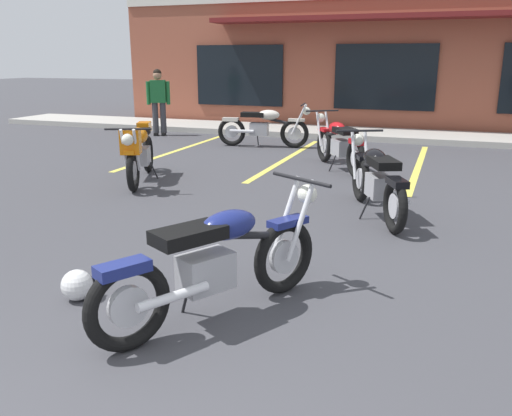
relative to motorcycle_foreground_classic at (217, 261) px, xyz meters
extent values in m
plane|color=#3D3D42|center=(-0.19, 1.70, -0.46)|extent=(80.00, 80.00, 0.00)
cube|color=#A8A59E|center=(-0.19, 10.31, -0.39)|extent=(22.00, 1.80, 0.14)
cube|color=brown|center=(-0.19, 14.46, 1.40)|extent=(15.48, 6.24, 3.72)
cube|color=black|center=(-4.31, 11.31, 0.99)|extent=(2.64, 0.06, 1.70)
cube|color=black|center=(-0.19, 11.31, 0.99)|extent=(2.64, 0.06, 1.70)
cube|color=maroon|center=(-0.19, 10.90, 2.46)|extent=(9.29, 0.90, 0.12)
cube|color=#DBCC4C|center=(-3.97, 6.71, -0.46)|extent=(0.12, 4.80, 0.01)
cube|color=#DBCC4C|center=(-1.45, 6.71, -0.46)|extent=(0.12, 4.80, 0.01)
cube|color=#DBCC4C|center=(1.07, 6.71, -0.46)|extent=(0.12, 4.80, 0.01)
torus|color=black|center=(-0.37, -0.64, -0.14)|extent=(0.40, 0.61, 0.64)
cylinder|color=#B7B7BC|center=(-0.37, -0.64, -0.14)|extent=(0.19, 0.28, 0.29)
torus|color=black|center=(0.34, 0.61, -0.14)|extent=(0.40, 0.61, 0.64)
cylinder|color=#B7B7BC|center=(0.34, 0.61, -0.14)|extent=(0.19, 0.28, 0.29)
cylinder|color=silver|center=(0.31, 0.74, 0.18)|extent=(0.20, 0.30, 0.66)
cylinder|color=silver|center=(0.47, 0.65, 0.18)|extent=(0.20, 0.30, 0.66)
cylinder|color=black|center=(0.43, 0.76, 0.50)|extent=(0.59, 0.35, 0.03)
sphere|color=silver|center=(0.47, 0.83, 0.36)|extent=(0.23, 0.23, 0.17)
cube|color=navy|center=(0.36, 0.64, 0.16)|extent=(0.30, 0.38, 0.06)
cube|color=#9E9EA3|center=(-0.05, -0.09, -0.06)|extent=(0.41, 0.47, 0.28)
cylinder|color=silver|center=(-0.11, -0.48, -0.10)|extent=(0.33, 0.51, 0.07)
cylinder|color=black|center=(0.05, 0.09, 0.18)|extent=(0.52, 0.85, 0.26)
ellipsoid|color=navy|center=(0.06, 0.10, 0.26)|extent=(0.46, 0.55, 0.22)
cube|color=black|center=(-0.12, -0.21, 0.26)|extent=(0.50, 0.59, 0.10)
cube|color=navy|center=(-0.38, -0.66, 0.14)|extent=(0.32, 0.39, 0.08)
cylinder|color=black|center=(-0.24, -0.06, -0.32)|extent=(0.13, 0.09, 0.29)
torus|color=black|center=(-3.10, 7.78, -0.14)|extent=(0.65, 0.19, 0.64)
cylinder|color=#B7B7BC|center=(-3.10, 7.78, -0.14)|extent=(0.29, 0.10, 0.29)
torus|color=black|center=(-1.68, 7.98, -0.14)|extent=(0.65, 0.19, 0.64)
cylinder|color=#B7B7BC|center=(-1.68, 7.98, -0.14)|extent=(0.29, 0.10, 0.29)
cylinder|color=silver|center=(-1.59, 8.08, 0.18)|extent=(0.33, 0.09, 0.66)
cylinder|color=silver|center=(-1.57, 7.90, 0.18)|extent=(0.33, 0.09, 0.66)
cylinder|color=black|center=(-1.50, 8.00, 0.50)|extent=(0.12, 0.66, 0.03)
sphere|color=silver|center=(-1.42, 8.01, 0.36)|extent=(0.19, 0.19, 0.17)
cube|color=beige|center=(-1.64, 7.98, 0.16)|extent=(0.38, 0.19, 0.06)
cube|color=#9E9EA3|center=(-2.47, 7.87, -0.06)|extent=(0.43, 0.29, 0.28)
cylinder|color=silver|center=(-2.82, 7.68, -0.10)|extent=(0.55, 0.14, 0.07)
cylinder|color=black|center=(-2.27, 7.89, 0.18)|extent=(0.94, 0.19, 0.26)
ellipsoid|color=beige|center=(-2.25, 7.90, 0.26)|extent=(0.51, 0.32, 0.22)
cube|color=black|center=(-2.61, 7.85, 0.26)|extent=(0.55, 0.35, 0.10)
cube|color=beige|center=(-3.12, 7.78, 0.14)|extent=(0.38, 0.21, 0.08)
cylinder|color=black|center=(-2.56, 8.04, -0.32)|extent=(0.04, 0.14, 0.29)
torus|color=black|center=(0.13, 5.38, -0.14)|extent=(0.44, 0.59, 0.64)
cylinder|color=#B7B7BC|center=(0.13, 5.38, -0.14)|extent=(0.21, 0.27, 0.29)
torus|color=black|center=(-0.68, 6.57, -0.14)|extent=(0.44, 0.59, 0.64)
cylinder|color=#B7B7BC|center=(-0.68, 6.57, -0.14)|extent=(0.21, 0.27, 0.29)
cylinder|color=silver|center=(-0.81, 6.61, 0.18)|extent=(0.22, 0.29, 0.66)
cylinder|color=silver|center=(-0.66, 6.71, 0.18)|extent=(0.22, 0.29, 0.66)
cylinder|color=black|center=(-0.78, 6.72, 0.50)|extent=(0.57, 0.39, 0.03)
sphere|color=silver|center=(-0.82, 6.79, 0.36)|extent=(0.24, 0.24, 0.17)
cube|color=#B70F14|center=(-0.70, 6.61, 0.16)|extent=(0.32, 0.38, 0.06)
cube|color=#9E9EA3|center=(-0.23, 5.91, -0.06)|extent=(0.42, 0.47, 0.28)
cylinder|color=silver|center=(0.09, 5.68, -0.10)|extent=(0.36, 0.50, 0.07)
cylinder|color=black|center=(-0.34, 6.07, 0.18)|extent=(0.58, 0.81, 0.26)
ellipsoid|color=#B70F14|center=(-0.35, 6.09, 0.26)|extent=(0.48, 0.54, 0.22)
cube|color=black|center=(-0.15, 5.79, 0.26)|extent=(0.52, 0.59, 0.10)
cube|color=#B70F14|center=(0.14, 5.36, 0.14)|extent=(0.33, 0.39, 0.08)
cylinder|color=black|center=(-0.34, 5.75, -0.32)|extent=(0.13, 0.10, 0.29)
torus|color=black|center=(-3.37, 4.59, -0.14)|extent=(0.34, 0.63, 0.64)
cylinder|color=#B7B7BC|center=(-3.37, 4.59, -0.14)|extent=(0.16, 0.29, 0.29)
torus|color=black|center=(-2.82, 3.25, -0.14)|extent=(0.34, 0.63, 0.64)
cylinder|color=#B7B7BC|center=(-2.82, 3.25, -0.14)|extent=(0.16, 0.29, 0.29)
cylinder|color=silver|center=(-2.70, 3.20, 0.18)|extent=(0.16, 0.32, 0.66)
cylinder|color=silver|center=(-2.86, 3.13, 0.18)|extent=(0.16, 0.32, 0.66)
cylinder|color=black|center=(-2.75, 3.09, 0.50)|extent=(0.62, 0.28, 0.03)
sphere|color=silver|center=(-2.72, 3.01, 0.36)|extent=(0.22, 0.22, 0.17)
cube|color=orange|center=(-2.80, 3.22, 0.16)|extent=(0.27, 0.39, 0.06)
cube|color=#9E9EA3|center=(-3.12, 3.99, -0.06)|extent=(0.37, 0.46, 0.28)
cylinder|color=silver|center=(-3.39, 4.28, -0.10)|extent=(0.27, 0.54, 0.07)
cylinder|color=black|center=(-3.05, 3.81, 0.18)|extent=(0.41, 0.89, 0.26)
ellipsoid|color=orange|center=(-3.03, 3.77, 0.30)|extent=(0.47, 0.59, 0.26)
cube|color=orange|center=(-2.80, 3.21, 0.30)|extent=(0.35, 0.33, 0.36)
cube|color=black|center=(-3.16, 4.09, 0.32)|extent=(0.37, 0.46, 0.10)
cube|color=orange|center=(-3.27, 4.36, 0.36)|extent=(0.31, 0.37, 0.16)
cylinder|color=black|center=(-2.98, 4.13, -0.32)|extent=(0.13, 0.07, 0.29)
torus|color=black|center=(1.05, 2.56, -0.14)|extent=(0.36, 0.62, 0.64)
cylinder|color=#B7B7BC|center=(1.05, 2.56, -0.14)|extent=(0.17, 0.29, 0.29)
torus|color=black|center=(0.46, 3.87, -0.14)|extent=(0.36, 0.62, 0.64)
cylinder|color=#B7B7BC|center=(0.46, 3.87, -0.14)|extent=(0.17, 0.29, 0.29)
cylinder|color=silver|center=(0.33, 3.92, 0.18)|extent=(0.17, 0.31, 0.66)
cylinder|color=silver|center=(0.50, 4.00, 0.18)|extent=(0.17, 0.31, 0.66)
cylinder|color=black|center=(0.38, 4.03, 0.50)|extent=(0.61, 0.30, 0.03)
sphere|color=silver|center=(0.35, 4.11, 0.36)|extent=(0.23, 0.23, 0.17)
cube|color=black|center=(0.44, 3.91, 0.16)|extent=(0.28, 0.39, 0.06)
cube|color=#9E9EA3|center=(0.79, 3.14, -0.06)|extent=(0.38, 0.46, 0.28)
cylinder|color=silver|center=(1.07, 2.86, -0.10)|extent=(0.29, 0.53, 0.07)
cylinder|color=black|center=(0.71, 3.32, 0.18)|extent=(0.45, 0.88, 0.26)
ellipsoid|color=black|center=(0.70, 3.34, 0.26)|extent=(0.44, 0.54, 0.22)
cube|color=black|center=(0.85, 3.02, 0.26)|extent=(0.47, 0.59, 0.10)
cube|color=black|center=(1.06, 2.54, 0.14)|extent=(0.30, 0.39, 0.08)
cylinder|color=black|center=(0.65, 3.00, -0.32)|extent=(0.13, 0.08, 0.29)
cube|color=black|center=(-5.40, 8.73, -0.42)|extent=(0.19, 0.26, 0.08)
cube|color=black|center=(-5.59, 8.65, -0.42)|extent=(0.19, 0.26, 0.08)
cylinder|color=#38383D|center=(-5.42, 8.76, 0.00)|extent=(0.20, 0.20, 0.80)
cylinder|color=#38383D|center=(-5.60, 8.69, 0.00)|extent=(0.20, 0.20, 0.80)
cube|color=#1E6633|center=(-5.51, 8.72, 0.66)|extent=(0.44, 0.35, 0.56)
cylinder|color=#1E6633|center=(-5.28, 8.82, 0.62)|extent=(0.13, 0.13, 0.58)
cylinder|color=#1E6633|center=(-5.74, 8.63, 0.62)|extent=(0.13, 0.13, 0.58)
sphere|color=#A07556|center=(-5.51, 8.72, 1.06)|extent=(0.29, 0.29, 0.22)
sphere|color=black|center=(-5.52, 8.73, 1.11)|extent=(0.28, 0.28, 0.21)
sphere|color=silver|center=(-1.21, -0.12, -0.33)|extent=(0.26, 0.26, 0.26)
cube|color=black|center=(-1.21, -0.02, -0.34)|extent=(0.18, 0.03, 0.09)
camera|label=1|loc=(1.55, -3.42, 1.47)|focal=37.36mm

